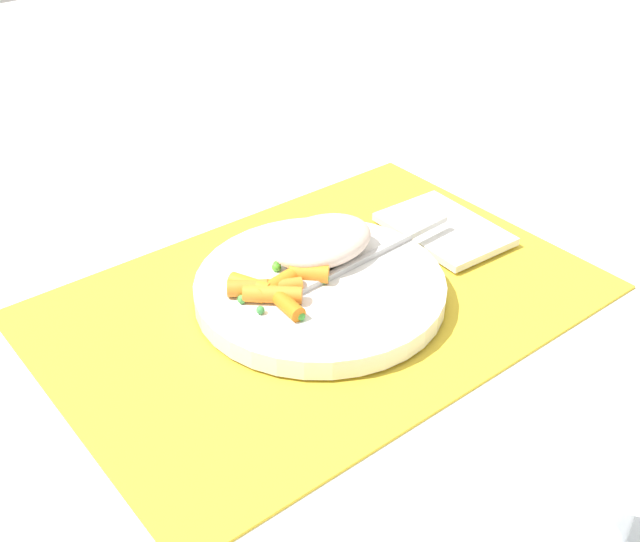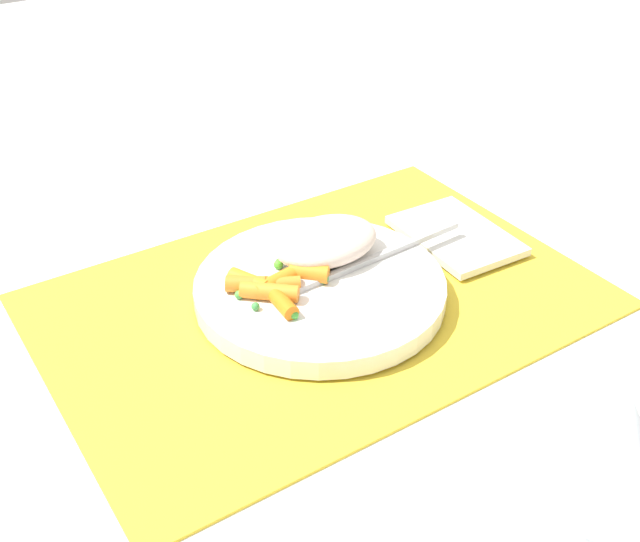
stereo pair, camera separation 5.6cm
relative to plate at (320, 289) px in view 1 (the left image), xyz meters
name	(u,v)px [view 1 (the left image)]	position (x,y,z in m)	size (l,w,h in m)	color
ground_plane	(320,302)	(0.00, 0.00, -0.02)	(2.40, 2.40, 0.00)	white
placemat	(320,299)	(0.00, 0.00, -0.01)	(0.50, 0.34, 0.01)	gold
plate	(320,289)	(0.00, 0.00, 0.00)	(0.23, 0.23, 0.02)	white
rice_mound	(322,241)	(-0.03, -0.03, 0.03)	(0.10, 0.07, 0.03)	beige
carrot_portion	(274,288)	(0.05, -0.01, 0.02)	(0.09, 0.08, 0.02)	orange
pea_scatter	(286,279)	(0.03, -0.02, 0.01)	(0.09, 0.08, 0.01)	green
fork	(353,261)	(-0.04, 0.00, 0.01)	(0.21, 0.02, 0.01)	beige
napkin	(444,229)	(-0.17, -0.01, -0.01)	(0.09, 0.13, 0.01)	white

